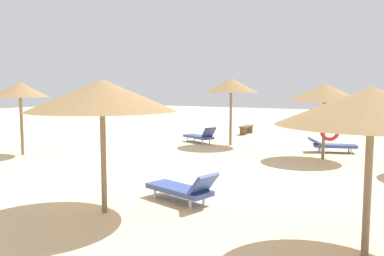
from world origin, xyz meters
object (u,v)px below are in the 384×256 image
at_px(parasol_2, 231,86).
at_px(parasol_3, 102,95).
at_px(lounger_3, 183,188).
at_px(parasol_4, 20,90).
at_px(lounger_2, 200,136).
at_px(lounger_0, 331,145).
at_px(parasol_0, 325,93).
at_px(bench_0, 246,128).
at_px(parasol_5, 371,107).

bearing_deg(parasol_2, parasol_3, -80.83).
height_order(parasol_2, parasol_3, parasol_2).
bearing_deg(lounger_3, parasol_4, 165.02).
relative_size(lounger_2, lounger_3, 0.99).
height_order(parasol_2, lounger_0, parasol_2).
relative_size(parasol_4, lounger_2, 1.48).
xyz_separation_m(parasol_0, parasol_2, (-4.47, 1.51, 0.31)).
distance_m(parasol_4, lounger_3, 9.48).
xyz_separation_m(parasol_0, bench_0, (-5.49, 6.06, -2.12)).
distance_m(parasol_5, lounger_3, 4.65).
bearing_deg(parasol_2, parasol_4, -133.42).
bearing_deg(parasol_0, parasol_4, -154.85).
distance_m(lounger_2, lounger_3, 9.94).
xyz_separation_m(parasol_4, lounger_2, (4.52, 6.54, -2.25)).
height_order(parasol_4, bench_0, parasol_4).
height_order(parasol_5, lounger_2, parasol_5).
relative_size(parasol_4, parasol_5, 0.99).
distance_m(parasol_5, bench_0, 16.60).
distance_m(parasol_5, lounger_0, 10.66).
bearing_deg(parasol_0, parasol_3, -107.57).
bearing_deg(lounger_0, parasol_4, -147.65).
relative_size(parasol_5, bench_0, 1.93).
height_order(parasol_2, parasol_4, parasol_2).
bearing_deg(lounger_2, lounger_0, 1.68).
bearing_deg(parasol_5, parasol_0, 105.22).
relative_size(parasol_3, lounger_0, 1.55).
bearing_deg(parasol_5, parasol_4, 164.94).
bearing_deg(parasol_2, lounger_3, -72.82).
bearing_deg(parasol_3, parasol_2, 99.17).
distance_m(lounger_3, bench_0, 13.94).
distance_m(parasol_0, lounger_0, 2.77).
distance_m(parasol_3, lounger_2, 11.12).
xyz_separation_m(parasol_3, bench_0, (-2.69, 14.89, -2.16)).
bearing_deg(parasol_2, parasol_5, -55.83).
distance_m(parasol_3, parasol_4, 8.72).
xyz_separation_m(parasol_5, bench_0, (-7.79, 14.52, -2.03)).
distance_m(parasol_4, parasol_5, 13.39).
xyz_separation_m(parasol_4, lounger_0, (10.61, 6.72, -2.27)).
xyz_separation_m(parasol_0, parasol_5, (2.30, -8.46, -0.09)).
distance_m(parasol_4, lounger_0, 12.76).
bearing_deg(parasol_0, bench_0, 132.19).
bearing_deg(bench_0, parasol_3, -79.76).
xyz_separation_m(parasol_2, bench_0, (-1.02, 4.54, -2.43)).
height_order(parasol_5, bench_0, parasol_5).
relative_size(parasol_5, lounger_3, 1.49).
bearing_deg(parasol_5, parasol_2, 124.17).
relative_size(parasol_3, lounger_2, 1.61).
distance_m(parasol_5, lounger_2, 13.24).
height_order(parasol_0, parasol_4, parasol_4).
bearing_deg(parasol_3, lounger_2, 107.63).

